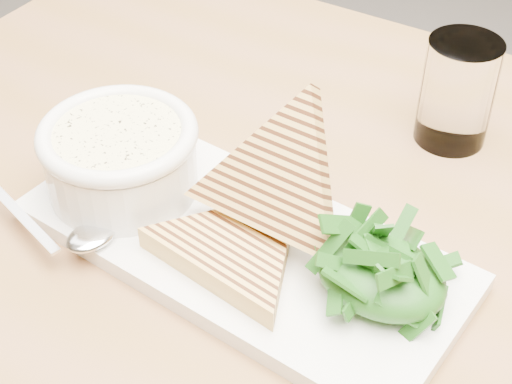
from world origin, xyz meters
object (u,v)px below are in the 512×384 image
Objects in this scene: platter at (242,245)px; soup_bowl at (122,164)px; glass_near at (457,92)px; table_top at (408,322)px.

soup_bowl is (-0.12, -0.01, 0.03)m from platter.
glass_near reaches higher than platter.
soup_bowl is 1.23× the size of glass_near.
table_top is 0.27m from soup_bowl.
glass_near is (0.07, 0.24, 0.04)m from platter.
platter is at bearing -107.25° from glass_near.
platter reaches higher than table_top.
table_top is 9.39× the size of soup_bowl.
soup_bowl is at bearing -172.86° from table_top.
table_top is 0.14m from platter.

